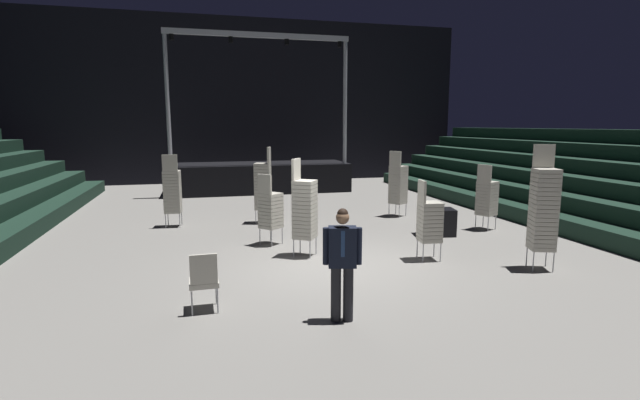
# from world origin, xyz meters

# --- Properties ---
(ground_plane) EXTENTS (22.00, 30.00, 0.10)m
(ground_plane) POSITION_xyz_m (0.00, 0.00, -0.05)
(ground_plane) COLOR slate
(arena_end_wall) EXTENTS (22.00, 0.30, 8.00)m
(arena_end_wall) POSITION_xyz_m (0.00, 15.00, 4.00)
(arena_end_wall) COLOR black
(arena_end_wall) RESTS_ON ground_plane
(bleacher_bank_right) EXTENTS (4.50, 24.00, 2.70)m
(bleacher_bank_right) POSITION_xyz_m (8.75, 1.00, 1.35)
(bleacher_bank_right) COLOR black
(bleacher_bank_right) RESTS_ON ground_plane
(stage_riser) EXTENTS (7.59, 2.58, 6.42)m
(stage_riser) POSITION_xyz_m (0.00, 11.20, 0.71)
(stage_riser) COLOR black
(stage_riser) RESTS_ON ground_plane
(man_with_tie) EXTENTS (0.57, 0.32, 1.68)m
(man_with_tie) POSITION_xyz_m (-0.52, -2.73, 0.95)
(man_with_tie) COLOR black
(man_with_tie) RESTS_ON ground_plane
(chair_stack_front_left) EXTENTS (0.56, 0.56, 2.48)m
(chair_stack_front_left) POSITION_xyz_m (4.05, -1.30, 1.24)
(chair_stack_front_left) COLOR #B2B5BA
(chair_stack_front_left) RESTS_ON ground_plane
(chair_stack_front_right) EXTENTS (0.49, 0.49, 2.05)m
(chair_stack_front_right) POSITION_xyz_m (-3.23, 4.64, 1.03)
(chair_stack_front_right) COLOR #B2B5BA
(chair_stack_front_right) RESTS_ON ground_plane
(chair_stack_mid_left) EXTENTS (0.61, 0.61, 2.14)m
(chair_stack_mid_left) POSITION_xyz_m (-0.29, 0.80, 1.07)
(chair_stack_mid_left) COLOR #B2B5BA
(chair_stack_mid_left) RESTS_ON ground_plane
(chair_stack_mid_right) EXTENTS (0.49, 0.49, 1.71)m
(chair_stack_mid_right) POSITION_xyz_m (2.20, -0.14, 0.86)
(chair_stack_mid_right) COLOR #B2B5BA
(chair_stack_mid_right) RESTS_ON ground_plane
(chair_stack_mid_centre) EXTENTS (0.59, 0.59, 1.79)m
(chair_stack_mid_centre) POSITION_xyz_m (5.11, 2.14, 0.90)
(chair_stack_mid_centre) COLOR #B2B5BA
(chair_stack_mid_centre) RESTS_ON ground_plane
(chair_stack_rear_left) EXTENTS (0.55, 0.55, 2.22)m
(chair_stack_rear_left) POSITION_xyz_m (-0.69, 4.53, 1.11)
(chair_stack_rear_left) COLOR #B2B5BA
(chair_stack_rear_left) RESTS_ON ground_plane
(chair_stack_rear_right) EXTENTS (0.62, 0.62, 1.71)m
(chair_stack_rear_right) POSITION_xyz_m (-0.86, 1.98, 0.86)
(chair_stack_rear_right) COLOR #B2B5BA
(chair_stack_rear_right) RESTS_ON ground_plane
(chair_stack_rear_centre) EXTENTS (0.61, 0.61, 2.05)m
(chair_stack_rear_centre) POSITION_xyz_m (3.53, 4.52, 1.03)
(chair_stack_rear_centre) COLOR #B2B5BA
(chair_stack_rear_centre) RESTS_ON ground_plane
(equipment_road_case) EXTENTS (1.01, 0.78, 0.69)m
(equipment_road_case) POSITION_xyz_m (3.47, 1.87, 0.35)
(equipment_road_case) COLOR black
(equipment_road_case) RESTS_ON ground_plane
(loose_chair_near_man) EXTENTS (0.45, 0.45, 0.95)m
(loose_chair_near_man) POSITION_xyz_m (-2.47, -1.87, 0.53)
(loose_chair_near_man) COLOR #B2B5BA
(loose_chair_near_man) RESTS_ON ground_plane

